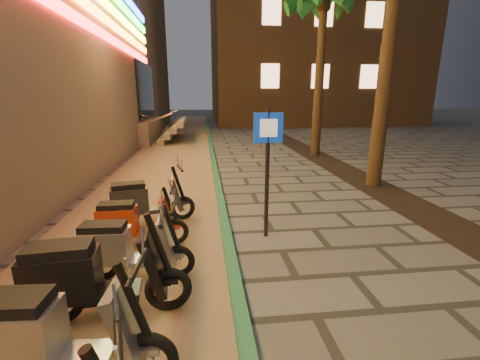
{
  "coord_description": "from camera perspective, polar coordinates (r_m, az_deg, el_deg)",
  "views": [
    {
      "loc": [
        -1.28,
        -1.48,
        2.54
      ],
      "look_at": [
        -0.7,
        3.58,
        1.2
      ],
      "focal_mm": 24.0,
      "sensor_mm": 36.0,
      "label": 1
    }
  ],
  "objects": [
    {
      "name": "parking_strip",
      "position": [
        11.83,
        -12.84,
        2.02
      ],
      "size": [
        3.4,
        60.0,
        0.01
      ],
      "primitive_type": "cube",
      "color": "#8C7251",
      "rests_on": "ground"
    },
    {
      "name": "green_curb",
      "position": [
        11.76,
        -4.59,
        2.49
      ],
      "size": [
        0.18,
        60.0,
        0.1
      ],
      "primitive_type": "cube",
      "color": "#276843",
      "rests_on": "ground"
    },
    {
      "name": "planting_strip",
      "position": [
        8.5,
        28.97,
        -4.48
      ],
      "size": [
        1.2,
        40.0,
        0.02
      ],
      "primitive_type": "cube",
      "color": "black",
      "rests_on": "ground"
    },
    {
      "name": "palm_d",
      "position": [
        14.74,
        14.66,
        27.7
      ],
      "size": [
        2.97,
        3.02,
        7.16
      ],
      "color": "#472D19",
      "rests_on": "ground"
    },
    {
      "name": "pedestrian_sign",
      "position": [
        5.64,
        4.93,
        4.21
      ],
      "size": [
        0.51,
        0.1,
        2.34
      ],
      "rotation": [
        0.0,
        0.0,
        0.05
      ],
      "color": "black",
      "rests_on": "ground"
    },
    {
      "name": "scooter_5",
      "position": [
        3.47,
        -31.15,
        -22.92
      ],
      "size": [
        1.76,
        0.62,
        1.24
      ],
      "rotation": [
        0.0,
        0.0,
        -0.06
      ],
      "color": "black",
      "rests_on": "ground"
    },
    {
      "name": "scooter_6",
      "position": [
        4.15,
        -25.19,
        -15.35
      ],
      "size": [
        1.82,
        0.66,
        1.28
      ],
      "rotation": [
        0.0,
        0.0,
        0.09
      ],
      "color": "black",
      "rests_on": "ground"
    },
    {
      "name": "scooter_7",
      "position": [
        4.86,
        -20.1,
        -11.27
      ],
      "size": [
        1.58,
        0.55,
        1.11
      ],
      "rotation": [
        0.0,
        0.0,
        -0.04
      ],
      "color": "black",
      "rests_on": "ground"
    },
    {
      "name": "scooter_8",
      "position": [
        5.8,
        -18.67,
        -7.07
      ],
      "size": [
        1.5,
        0.53,
        1.06
      ],
      "rotation": [
        0.0,
        0.0,
        0.02
      ],
      "color": "black",
      "rests_on": "ground"
    },
    {
      "name": "scooter_9",
      "position": [
        6.71,
        -16.86,
        -3.55
      ],
      "size": [
        1.66,
        0.79,
        1.17
      ],
      "rotation": [
        0.0,
        0.0,
        0.24
      ],
      "color": "black",
      "rests_on": "ground"
    }
  ]
}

